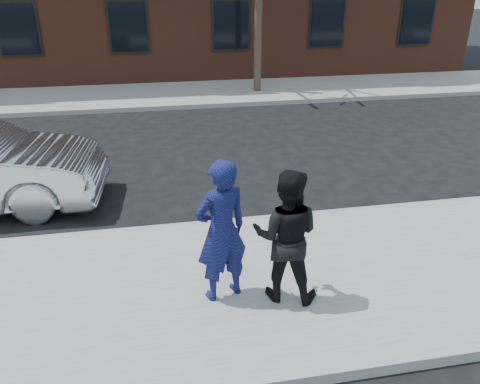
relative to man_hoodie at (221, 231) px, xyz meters
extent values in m
plane|color=black|center=(-1.50, 0.45, -1.10)|extent=(100.00, 100.00, 0.00)
cube|color=gray|center=(-1.50, 0.20, -1.02)|extent=(50.00, 3.50, 0.15)
cube|color=#999691|center=(-1.50, 2.00, -1.02)|extent=(50.00, 0.10, 0.15)
cube|color=gray|center=(-1.50, 11.70, -1.02)|extent=(50.00, 3.50, 0.15)
cube|color=#999691|center=(-1.50, 9.90, -1.02)|extent=(50.00, 0.10, 0.15)
cube|color=black|center=(2.40, 13.39, 1.10)|extent=(1.30, 0.06, 1.70)
cube|color=black|center=(10.00, 13.39, 1.10)|extent=(1.30, 0.06, 1.70)
cylinder|color=#3A2F22|center=(3.00, 11.45, 1.15)|extent=(0.26, 0.26, 4.20)
imported|color=navy|center=(0.00, 0.00, 0.00)|extent=(0.80, 0.66, 1.90)
cube|color=black|center=(-0.12, 0.19, 0.27)|extent=(0.11, 0.14, 0.08)
imported|color=black|center=(0.78, -0.15, -0.07)|extent=(1.04, 0.94, 1.76)
cube|color=black|center=(0.71, 0.08, 0.09)|extent=(0.10, 0.15, 0.06)
camera|label=1|loc=(-0.69, -4.95, 2.88)|focal=35.00mm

